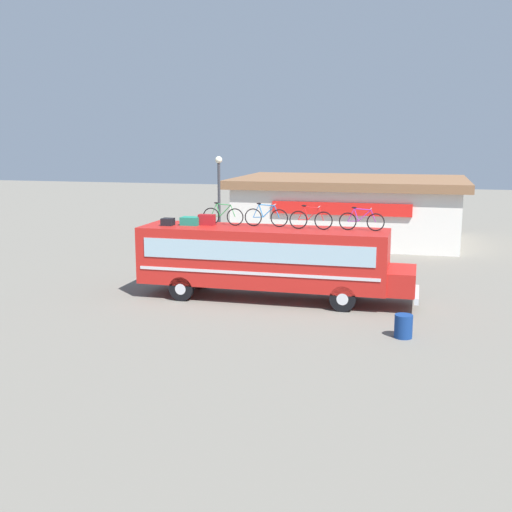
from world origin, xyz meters
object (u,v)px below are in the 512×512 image
at_px(luggage_bag_2, 190,221).
at_px(luggage_bag_3, 207,220).
at_px(rooftop_bicycle_2, 266,217).
at_px(rooftop_bicycle_4, 361,221).
at_px(street_lamp, 219,198).
at_px(luggage_bag_1, 168,222).
at_px(bus, 268,258).
at_px(rooftop_bicycle_1, 223,216).
at_px(rooftop_bicycle_3, 311,219).
at_px(trash_bin, 403,326).

bearing_deg(luggage_bag_2, luggage_bag_3, 13.61).
height_order(luggage_bag_2, rooftop_bicycle_2, rooftop_bicycle_2).
xyz_separation_m(luggage_bag_3, rooftop_bicycle_2, (2.46, 0.19, 0.18)).
xyz_separation_m(rooftop_bicycle_4, street_lamp, (-7.70, 5.99, 0.17)).
distance_m(luggage_bag_1, street_lamp, 6.50).
distance_m(rooftop_bicycle_2, rooftop_bicycle_4, 3.85).
xyz_separation_m(bus, luggage_bag_2, (-3.30, 0.08, 1.36)).
height_order(luggage_bag_3, rooftop_bicycle_2, rooftop_bicycle_2).
relative_size(bus, luggage_bag_2, 14.86).
bearing_deg(rooftop_bicycle_1, rooftop_bicycle_4, -1.36).
distance_m(rooftop_bicycle_3, rooftop_bicycle_4, 1.97).
relative_size(luggage_bag_1, rooftop_bicycle_4, 0.27).
bearing_deg(luggage_bag_3, bus, -5.23).
xyz_separation_m(bus, street_lamp, (-4.03, 6.24, 1.74)).
height_order(rooftop_bicycle_1, rooftop_bicycle_3, rooftop_bicycle_3).
xyz_separation_m(luggage_bag_1, street_lamp, (0.14, 6.48, 0.40)).
distance_m(rooftop_bicycle_3, trash_bin, 6.19).
bearing_deg(rooftop_bicycle_3, rooftop_bicycle_1, 175.42).
height_order(rooftop_bicycle_3, street_lamp, street_lamp).
distance_m(luggage_bag_1, luggage_bag_2, 0.93).
bearing_deg(street_lamp, bus, -57.19).
bearing_deg(luggage_bag_3, rooftop_bicycle_2, 4.46).
xyz_separation_m(rooftop_bicycle_2, street_lamp, (-3.85, 5.81, 0.15)).
height_order(rooftop_bicycle_1, trash_bin, rooftop_bicycle_1).
xyz_separation_m(rooftop_bicycle_4, trash_bin, (1.82, -4.09, -2.90)).
height_order(bus, rooftop_bicycle_3, rooftop_bicycle_3).
relative_size(rooftop_bicycle_1, rooftop_bicycle_3, 1.01).
bearing_deg(rooftop_bicycle_3, rooftop_bicycle_2, 169.72).
bearing_deg(rooftop_bicycle_4, rooftop_bicycle_3, -175.26).
xyz_separation_m(luggage_bag_2, luggage_bag_3, (0.66, 0.16, 0.05)).
bearing_deg(rooftop_bicycle_3, luggage_bag_2, -179.89).
distance_m(luggage_bag_2, rooftop_bicycle_3, 5.02).
relative_size(rooftop_bicycle_3, rooftop_bicycle_4, 0.97).
bearing_deg(luggage_bag_2, street_lamp, 96.70).
relative_size(bus, street_lamp, 2.01).
distance_m(rooftop_bicycle_4, street_lamp, 9.75).
bearing_deg(luggage_bag_2, rooftop_bicycle_3, 0.11).
bearing_deg(street_lamp, luggage_bag_1, -91.27).
height_order(rooftop_bicycle_3, rooftop_bicycle_4, rooftop_bicycle_3).
height_order(luggage_bag_1, luggage_bag_3, luggage_bag_3).
bearing_deg(rooftop_bicycle_2, bus, -67.59).
height_order(luggage_bag_1, trash_bin, luggage_bag_1).
xyz_separation_m(luggage_bag_1, rooftop_bicycle_3, (5.88, 0.33, 0.25)).
bearing_deg(rooftop_bicycle_1, bus, -11.04).
xyz_separation_m(bus, rooftop_bicycle_2, (-0.18, 0.43, 1.59)).
bearing_deg(street_lamp, trash_bin, -46.65).
bearing_deg(rooftop_bicycle_4, luggage_bag_2, -178.59).
bearing_deg(luggage_bag_3, street_lamp, 102.98).
relative_size(rooftop_bicycle_1, rooftop_bicycle_4, 0.99).
relative_size(rooftop_bicycle_3, street_lamp, 0.31).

